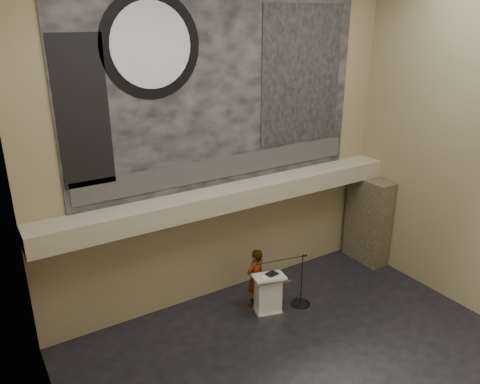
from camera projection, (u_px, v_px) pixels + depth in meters
floor at (317, 373)px, 10.19m from camera, size 10.00×10.00×0.00m
wall_back at (223, 144)px, 11.86m from camera, size 10.00×0.02×8.50m
wall_left at (48, 261)px, 6.22m from camera, size 0.02×8.00×8.50m
soffit at (232, 196)px, 12.01m from camera, size 10.00×0.80×0.50m
sprinkler_left at (176, 221)px, 11.28m from camera, size 0.04×0.04×0.06m
sprinkler_right at (291, 193)px, 13.00m from camera, size 0.04×0.04×0.06m
banner at (223, 86)px, 11.32m from camera, size 8.00×0.05×5.00m
banner_text_strip at (225, 167)px, 12.02m from camera, size 7.76×0.02×0.55m
banner_clock_rim at (151, 45)px, 10.05m from camera, size 2.30×0.02×2.30m
banner_clock_face at (151, 46)px, 10.03m from camera, size 1.84×0.02×1.84m
banner_building_print at (302, 76)px, 12.44m from camera, size 2.60×0.02×3.60m
banner_brick_print at (83, 113)px, 9.72m from camera, size 1.10×0.02×3.20m
stone_pier at (368, 220)px, 14.51m from camera, size 0.60×1.40×2.70m
lectern at (268, 294)px, 12.10m from camera, size 0.93×0.77×1.14m
binder at (272, 274)px, 11.94m from camera, size 0.33×0.28×0.04m
papers at (268, 277)px, 11.83m from camera, size 0.24×0.30×0.00m
speaker_person at (255, 278)px, 12.31m from camera, size 0.68×0.53×1.66m
mic_stand at (299, 297)px, 12.54m from camera, size 1.55×0.53×1.50m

